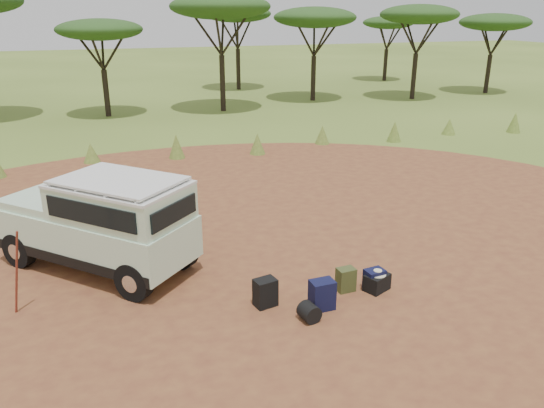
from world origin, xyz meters
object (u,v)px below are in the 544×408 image
object	(u,v)px
duffel_navy	(374,280)
hard_case	(377,282)
walking_staff	(17,273)
backpack_black	(265,293)
safari_vehicle	(102,225)
backpack_navy	(322,295)
backpack_olive	(346,280)

from	to	relation	value
duffel_navy	hard_case	size ratio (longest dim) A/B	0.88
walking_staff	duffel_navy	size ratio (longest dim) A/B	3.90
backpack_black	hard_case	xyz separation A→B (m)	(2.25, -0.16, -0.10)
safari_vehicle	walking_staff	world-z (taller)	safari_vehicle
safari_vehicle	hard_case	xyz separation A→B (m)	(4.98, -2.70, -0.83)
backpack_navy	walking_staff	bearing A→B (deg)	160.53
duffel_navy	safari_vehicle	bearing A→B (deg)	144.38
walking_staff	backpack_black	distance (m)	4.43
hard_case	backpack_olive	bearing A→B (deg)	138.72
duffel_navy	hard_case	xyz separation A→B (m)	(0.03, -0.05, -0.04)
backpack_black	hard_case	distance (m)	2.26
walking_staff	hard_case	world-z (taller)	walking_staff
walking_staff	backpack_olive	bearing A→B (deg)	-73.78
safari_vehicle	hard_case	world-z (taller)	safari_vehicle
backpack_olive	duffel_navy	world-z (taller)	backpack_olive
backpack_black	backpack_navy	world-z (taller)	backpack_navy
safari_vehicle	walking_staff	size ratio (longest dim) A/B	2.55
backpack_black	backpack_olive	bearing A→B (deg)	-10.82
backpack_olive	duffel_navy	size ratio (longest dim) A/B	1.14
backpack_black	hard_case	size ratio (longest dim) A/B	1.13
walking_staff	backpack_black	xyz separation A→B (m)	(4.24, -1.18, -0.54)
duffel_navy	hard_case	world-z (taller)	duffel_navy
backpack_olive	hard_case	xyz separation A→B (m)	(0.59, -0.18, -0.07)
safari_vehicle	backpack_navy	distance (m)	4.79
safari_vehicle	backpack_olive	size ratio (longest dim) A/B	8.73
backpack_navy	hard_case	size ratio (longest dim) A/B	1.19
duffel_navy	walking_staff	bearing A→B (deg)	161.30
backpack_black	backpack_navy	size ratio (longest dim) A/B	0.95
walking_staff	hard_case	distance (m)	6.65
backpack_navy	hard_case	bearing A→B (deg)	9.88
backpack_black	walking_staff	bearing A→B (deg)	152.85
backpack_olive	duffel_navy	bearing A→B (deg)	-16.76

